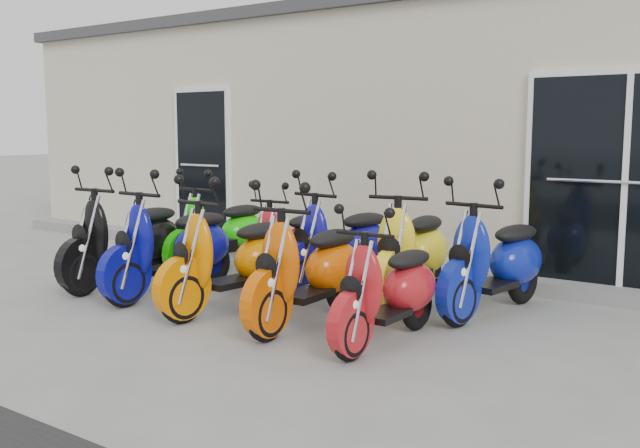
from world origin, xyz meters
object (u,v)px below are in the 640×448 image
Objects in this scene: scooter_front_red at (388,273)px; scooter_back_yellow at (412,236)px; scooter_back_red at (288,230)px; scooter_back_extra at (496,245)px; scooter_front_blue at (172,231)px; scooter_front_orange_b at (309,252)px; scooter_front_black at (126,225)px; scooter_back_green at (221,220)px; scooter_back_blue at (341,230)px; scooter_front_orange_a at (233,243)px.

scooter_back_yellow is at bearing 111.00° from scooter_front_red.
scooter_back_red is 0.89× the size of scooter_back_extra.
scooter_front_orange_b is at bearing -1.92° from scooter_front_blue.
scooter_back_red is 2.50m from scooter_back_extra.
scooter_front_orange_b reaches higher than scooter_front_red.
scooter_front_blue is 2.67m from scooter_front_red.
scooter_front_black reaches higher than scooter_back_green.
scooter_back_red is at bearing 69.78° from scooter_front_blue.
scooter_front_blue is at bearing -5.72° from scooter_front_black.
scooter_back_blue reaches higher than scooter_front_red.
scooter_back_yellow is at bearing 52.69° from scooter_front_orange_a.
scooter_back_red is at bearing 113.46° from scooter_front_orange_a.
scooter_front_red is at bearing -2.91° from scooter_front_blue.
scooter_front_red is 0.86× the size of scooter_back_yellow.
scooter_front_orange_b is 1.00× the size of scooter_back_extra.
scooter_front_orange_a is 0.88m from scooter_front_orange_b.
scooter_back_red is (1.28, 1.25, -0.09)m from scooter_front_black.
scooter_front_blue is 1.06× the size of scooter_back_green.
scooter_back_red is (-2.15, 1.48, 0.00)m from scooter_front_red.
scooter_back_blue is (1.29, 1.20, -0.02)m from scooter_front_blue.
scooter_back_red is (0.97, 0.07, -0.05)m from scooter_back_green.
scooter_front_blue is (0.77, -0.04, -0.00)m from scooter_front_black.
scooter_front_red is at bearing -95.97° from scooter_back_extra.
scooter_back_green is 0.97× the size of scooter_back_blue.
scooter_front_orange_b is 1.91m from scooter_back_red.
scooter_front_blue is at bearing -65.44° from scooter_back_green.
scooter_back_blue is (-0.52, 1.29, 0.00)m from scooter_front_orange_b.
scooter_front_black reaches higher than scooter_back_blue.
scooter_back_green is 0.95× the size of scooter_back_yellow.
scooter_back_yellow is at bearing 2.42° from scooter_back_green.
scooter_back_green is (-3.13, 1.41, 0.06)m from scooter_front_red.
scooter_back_red is at bearing -179.09° from scooter_back_blue.
scooter_front_orange_a is (0.94, -0.10, -0.02)m from scooter_front_blue.
scooter_back_yellow is 0.85m from scooter_back_extra.
scooter_front_orange_b is at bearing -50.00° from scooter_back_red.
scooter_back_blue is at bearing -10.42° from scooter_back_red.
scooter_front_orange_a is 1.13× the size of scooter_front_red.
scooter_back_green is at bearing -172.74° from scooter_back_blue.
scooter_front_black reaches higher than scooter_back_red.
scooter_back_extra is at bearing 45.41° from scooter_front_orange_b.
scooter_front_black and scooter_front_blue have the same top height.
scooter_front_blue is 1.16× the size of scooter_front_red.
scooter_front_blue reaches higher than scooter_front_orange_a.
scooter_back_green is 1.09× the size of scooter_back_red.
scooter_back_red is at bearing 41.93° from scooter_front_black.
scooter_front_orange_b and scooter_back_extra have the same top height.
scooter_front_orange_b is at bearing -26.48° from scooter_back_green.
scooter_front_blue is 1.03× the size of scooter_back_extra.
scooter_front_orange_a is 1.13× the size of scooter_back_red.
scooter_back_blue reaches higher than scooter_back_red.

